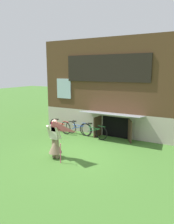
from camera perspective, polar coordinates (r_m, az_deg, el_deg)
ground_plane at (r=8.71m, az=-2.98°, el=-11.56°), size 60.00×60.00×0.00m
log_house at (r=12.94m, az=9.32°, el=7.11°), size 7.48×5.83×4.97m
person at (r=8.31m, az=-8.62°, el=-8.05°), size 0.61×0.52×1.53m
kite at (r=7.51m, az=-9.05°, el=-5.40°), size 0.88×0.93×1.52m
bicycle_green at (r=10.69m, az=1.85°, el=-5.15°), size 1.62×0.38×0.75m
bicycle_blue at (r=11.25m, az=-2.45°, el=-4.36°), size 1.60×0.13×0.73m
bicycle_red at (r=11.70m, az=-7.36°, el=-3.81°), size 1.61×0.40×0.75m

